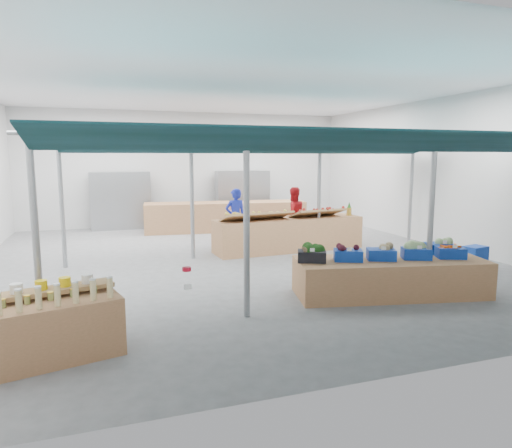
% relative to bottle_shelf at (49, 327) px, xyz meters
% --- Properties ---
extents(floor, '(13.00, 13.00, 0.00)m').
position_rel_bottle_shelf_xyz_m(floor, '(3.83, 4.67, -0.42)').
color(floor, slate).
rests_on(floor, ground).
extents(hall, '(13.00, 13.00, 13.00)m').
position_rel_bottle_shelf_xyz_m(hall, '(3.83, 6.11, 2.23)').
color(hall, silver).
rests_on(hall, ground).
extents(pole_grid, '(10.00, 4.60, 3.00)m').
position_rel_bottle_shelf_xyz_m(pole_grid, '(4.58, 2.92, 1.39)').
color(pole_grid, gray).
rests_on(pole_grid, floor).
extents(awnings, '(9.50, 7.08, 0.30)m').
position_rel_bottle_shelf_xyz_m(awnings, '(4.58, 2.92, 2.36)').
color(awnings, black).
rests_on(awnings, pole_grid).
extents(back_shelving_left, '(2.00, 0.50, 2.00)m').
position_rel_bottle_shelf_xyz_m(back_shelving_left, '(1.33, 10.67, 0.58)').
color(back_shelving_left, '#B23F33').
rests_on(back_shelving_left, floor).
extents(back_shelving_right, '(2.00, 0.50, 2.00)m').
position_rel_bottle_shelf_xyz_m(back_shelving_right, '(5.83, 10.67, 0.58)').
color(back_shelving_right, '#B23F33').
rests_on(back_shelving_right, floor).
extents(bottle_shelf, '(1.84, 1.39, 1.04)m').
position_rel_bottle_shelf_xyz_m(bottle_shelf, '(0.00, 0.00, 0.00)').
color(bottle_shelf, '#92633F').
rests_on(bottle_shelf, floor).
extents(veg_counter, '(3.63, 1.85, 0.67)m').
position_rel_bottle_shelf_xyz_m(veg_counter, '(5.70, 0.92, -0.08)').
color(veg_counter, '#92633F').
rests_on(veg_counter, floor).
extents(fruit_counter, '(4.19, 1.25, 0.89)m').
position_rel_bottle_shelf_xyz_m(fruit_counter, '(5.52, 5.33, 0.02)').
color(fruit_counter, '#92633F').
rests_on(fruit_counter, floor).
extents(far_counter, '(5.61, 1.73, 0.99)m').
position_rel_bottle_shelf_xyz_m(far_counter, '(4.76, 9.17, 0.08)').
color(far_counter, '#92633F').
rests_on(far_counter, floor).
extents(crate_stack, '(0.55, 0.43, 0.59)m').
position_rel_bottle_shelf_xyz_m(crate_stack, '(8.50, 1.77, -0.13)').
color(crate_stack, '#0E359D').
rests_on(crate_stack, floor).
extents(vendor_left, '(0.63, 0.43, 1.65)m').
position_rel_bottle_shelf_xyz_m(vendor_left, '(4.32, 6.43, 0.41)').
color(vendor_left, '#1C2BB9').
rests_on(vendor_left, floor).
extents(vendor_right, '(0.84, 0.68, 1.65)m').
position_rel_bottle_shelf_xyz_m(vendor_right, '(6.12, 6.43, 0.41)').
color(vendor_right, red).
rests_on(vendor_right, floor).
extents(crate_broccoli, '(0.60, 0.52, 0.35)m').
position_rel_bottle_shelf_xyz_m(crate_broccoli, '(4.24, 1.24, 0.41)').
color(crate_broccoli, black).
rests_on(crate_broccoli, veg_counter).
extents(crate_beets, '(0.60, 0.52, 0.29)m').
position_rel_bottle_shelf_xyz_m(crate_beets, '(4.90, 1.09, 0.39)').
color(crate_beets, '#0E359D').
rests_on(crate_beets, veg_counter).
extents(crate_celeriac, '(0.60, 0.52, 0.31)m').
position_rel_bottle_shelf_xyz_m(crate_celeriac, '(5.51, 0.96, 0.40)').
color(crate_celeriac, '#0E359D').
rests_on(crate_celeriac, veg_counter).
extents(crate_cabbage, '(0.60, 0.52, 0.35)m').
position_rel_bottle_shelf_xyz_m(crate_cabbage, '(6.17, 0.82, 0.41)').
color(crate_cabbage, '#0E359D').
rests_on(crate_cabbage, veg_counter).
extents(crate_carrots, '(0.60, 0.52, 0.29)m').
position_rel_bottle_shelf_xyz_m(crate_carrots, '(6.83, 0.68, 0.37)').
color(crate_carrots, '#0E359D').
rests_on(crate_carrots, veg_counter).
extents(sparrow, '(0.12, 0.09, 0.11)m').
position_rel_bottle_shelf_xyz_m(sparrow, '(4.06, 1.15, 0.50)').
color(sparrow, brown).
rests_on(sparrow, crate_broccoli).
extents(pole_ribbon, '(0.12, 0.12, 0.28)m').
position_rel_bottle_shelf_xyz_m(pole_ribbon, '(1.71, -0.30, 0.66)').
color(pole_ribbon, red).
rests_on(pole_ribbon, pole_grid).
extents(apple_heap_yellow, '(1.98, 0.94, 0.27)m').
position_rel_bottle_shelf_xyz_m(apple_heap_yellow, '(4.54, 5.17, 0.63)').
color(apple_heap_yellow, '#997247').
rests_on(apple_heap_yellow, fruit_counter).
extents(apple_heap_red, '(1.58, 0.89, 0.27)m').
position_rel_bottle_shelf_xyz_m(apple_heap_red, '(6.36, 5.29, 0.63)').
color(apple_heap_red, '#997247').
rests_on(apple_heap_red, fruit_counter).
extents(pineapple, '(0.14, 0.14, 0.39)m').
position_rel_bottle_shelf_xyz_m(pineapple, '(7.39, 5.36, 0.65)').
color(pineapple, '#8C6019').
rests_on(pineapple, fruit_counter).
extents(crate_extra, '(0.56, 0.45, 0.32)m').
position_rel_bottle_shelf_xyz_m(crate_extra, '(6.92, 1.11, 0.40)').
color(crate_extra, '#0E359D').
rests_on(crate_extra, veg_counter).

